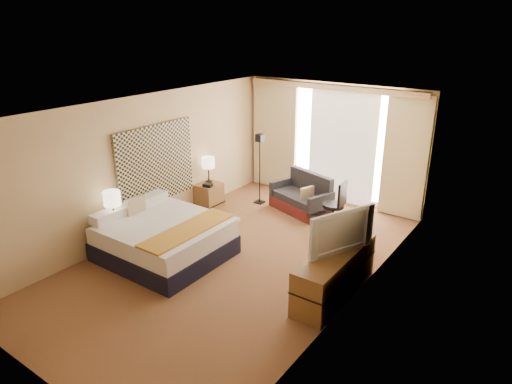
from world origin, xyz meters
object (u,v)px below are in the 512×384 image
Objects in this scene: lamp_right at (208,163)px; nightstand_left at (115,238)px; bed at (164,238)px; floor_lamp at (260,155)px; desk_chair at (336,207)px; nightstand_right at (209,196)px; loveseat at (302,199)px; television at (337,229)px; lamp_left at (112,199)px; media_dresser at (335,273)px.

nightstand_left is at bearing -88.78° from lamp_right.
bed reaches higher than nightstand_left.
desk_chair is at bearing -6.62° from floor_lamp.
nightstand_right is 1.41m from floor_lamp.
desk_chair reaches higher than loveseat.
floor_lamp is (-0.09, 2.98, 0.76)m from bed.
nightstand_right is 0.35× the size of floor_lamp.
loveseat is (0.91, 3.14, -0.08)m from bed.
loveseat is at bearing 31.04° from nightstand_right.
lamp_right is (-0.78, -0.80, -0.12)m from floor_lamp.
nightstand_left is 3.89m from television.
nightstand_right is at bearing -129.28° from floor_lamp.
bed is 1.09m from lamp_left.
nightstand_right is at bearing 111.09° from bed.
desk_chair is at bearing 50.17° from lamp_left.
desk_chair is (2.68, 3.15, 0.16)m from nightstand_left.
lamp_left reaches higher than lamp_right.
media_dresser is at bearing 15.84° from nightstand_left.
lamp_right is at bearing 157.84° from media_dresser.
desk_chair is (1.96, -0.23, -0.67)m from floor_lamp.
floor_lamp is 1.39× the size of television.
television is at bearing -67.78° from desk_chair.
loveseat is at bearing 64.72° from lamp_left.
bed is 2.43m from lamp_right.
lamp_left is at bearing -133.17° from desk_chair.
floor_lamp is at bearing 78.83° from lamp_left.
lamp_left reaches higher than bed.
loveseat is at bearing 64.04° from nightstand_left.
lamp_left is (0.05, -2.49, 0.75)m from nightstand_right.
lamp_right is at bearing 92.42° from lamp_left.
lamp_left is at bearing -101.17° from floor_lamp.
media_dresser is 1.60× the size of television.
floor_lamp is at bearing 170.05° from desk_chair.
media_dresser is 2.96m from bed.
desk_chair is 2.85m from lamp_right.
desk_chair is at bearing 13.70° from nightstand_right.
bed is at bearing -127.51° from desk_chair.
television is at bearing -37.61° from floor_lamp.
nightstand_left is 0.90× the size of lamp_left.
loveseat is 0.93× the size of floor_lamp.
desk_chair is 0.86× the size of television.
lamp_left is at bearing 5.62° from nightstand_left.
nightstand_left is 0.35× the size of floor_lamp.
nightstand_left is 4.14m from desk_chair.
bed reaches higher than nightstand_right.
nightstand_right is 2.25m from bed.
loveseat is at bearing 73.79° from bed.
lamp_left is at bearing 131.60° from television.
lamp_left is 3.77m from television.
television is (2.93, -2.26, -0.08)m from floor_lamp.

